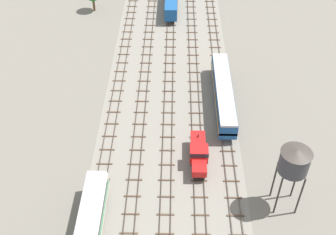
{
  "coord_description": "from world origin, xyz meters",
  "views": [
    {
      "loc": [
        0.97,
        -5.51,
        47.75
      ],
      "look_at": [
        0.0,
        46.64,
        1.5
      ],
      "focal_mm": 45.32,
      "sensor_mm": 36.0,
      "label": 1
    }
  ],
  "objects_px": {
    "shunter_loco_centre_near": "(199,153)",
    "diesel_railcar_centre_right_mid": "(223,93)",
    "freight_boxcar_centre_left_midfar": "(171,2)",
    "water_tower": "(295,161)"
  },
  "relations": [
    {
      "from": "diesel_railcar_centre_right_mid",
      "to": "water_tower",
      "type": "bearing_deg",
      "value": -72.7
    },
    {
      "from": "water_tower",
      "to": "diesel_railcar_centre_right_mid",
      "type": "bearing_deg",
      "value": 107.3
    },
    {
      "from": "shunter_loco_centre_near",
      "to": "diesel_railcar_centre_right_mid",
      "type": "bearing_deg",
      "value": 71.08
    },
    {
      "from": "shunter_loco_centre_near",
      "to": "water_tower",
      "type": "relative_size",
      "value": 0.79
    },
    {
      "from": "shunter_loco_centre_near",
      "to": "diesel_railcar_centre_right_mid",
      "type": "distance_m",
      "value": 14.55
    },
    {
      "from": "diesel_railcar_centre_right_mid",
      "to": "freight_boxcar_centre_left_midfar",
      "type": "distance_m",
      "value": 35.67
    },
    {
      "from": "shunter_loco_centre_near",
      "to": "water_tower",
      "type": "xyz_separation_m",
      "value": [
        11.36,
        -7.59,
        6.69
      ]
    },
    {
      "from": "diesel_railcar_centre_right_mid",
      "to": "water_tower",
      "type": "xyz_separation_m",
      "value": [
        6.65,
        -21.34,
        6.11
      ]
    },
    {
      "from": "shunter_loco_centre_near",
      "to": "diesel_railcar_centre_right_mid",
      "type": "relative_size",
      "value": 0.41
    },
    {
      "from": "shunter_loco_centre_near",
      "to": "freight_boxcar_centre_left_midfar",
      "type": "xyz_separation_m",
      "value": [
        -4.71,
        48.16,
        0.44
      ]
    }
  ]
}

